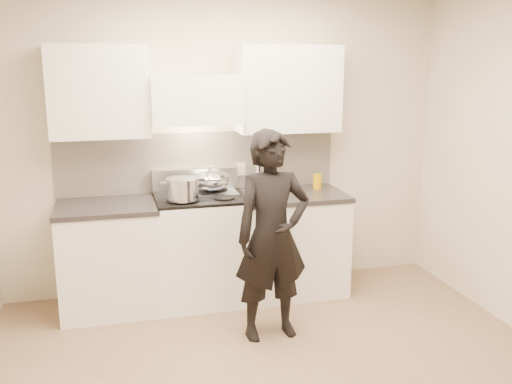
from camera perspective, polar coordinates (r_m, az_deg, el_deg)
The scene contains 11 objects.
ground_plane at distance 4.01m, azimuth 2.50°, elevation -18.17°, with size 4.00×4.00×0.00m, color #83664F.
room_shell at distance 3.80m, azimuth 0.27°, elevation 5.79°, with size 4.04×3.54×2.70m.
stove at distance 5.02m, azimuth -5.51°, elevation -5.60°, with size 0.76×0.65×0.96m.
counter_right at distance 5.20m, azimuth 3.59°, elevation -5.02°, with size 0.92×0.67×0.92m.
counter_left at distance 4.97m, azimuth -14.47°, elevation -6.32°, with size 0.82×0.67×0.92m.
wok at distance 4.97m, azimuth -4.57°, elevation 1.14°, with size 0.34×0.42×0.27m.
stock_pot at distance 4.70m, azimuth -7.35°, elevation 0.33°, with size 0.38×0.30×0.18m.
utensil_crock at distance 5.20m, azimuth 0.24°, elevation 1.20°, with size 0.10×0.10×0.27m.
spice_jar at distance 5.18m, azimuth 0.92°, elevation 0.74°, with size 0.04×0.04×0.10m.
oil_glass at distance 5.25m, azimuth 6.15°, elevation 1.06°, with size 0.08×0.08×0.14m.
person at distance 4.26m, azimuth 1.64°, elevation -4.44°, with size 0.58×0.38×1.59m, color black.
Camera 1 is at (-1.01, -3.27, 2.09)m, focal length 40.00 mm.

